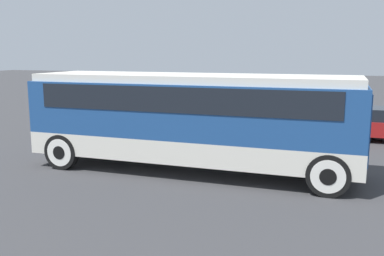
% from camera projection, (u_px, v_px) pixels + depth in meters
% --- Properties ---
extents(ground_plane, '(120.00, 120.00, 0.00)m').
position_uv_depth(ground_plane, '(192.00, 170.00, 12.94)').
color(ground_plane, '#38383A').
extents(tour_bus, '(9.64, 2.66, 2.88)m').
position_uv_depth(tour_bus, '(195.00, 113.00, 12.60)').
color(tour_bus, silver).
rests_on(tour_bus, ground_plane).
extents(parked_car_near, '(4.31, 1.89, 1.32)m').
position_uv_depth(parked_car_near, '(358.00, 123.00, 17.51)').
color(parked_car_near, maroon).
rests_on(parked_car_near, ground_plane).
extents(parked_car_mid, '(4.70, 1.79, 1.48)m').
position_uv_depth(parked_car_mid, '(138.00, 113.00, 19.93)').
color(parked_car_mid, silver).
rests_on(parked_car_mid, ground_plane).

